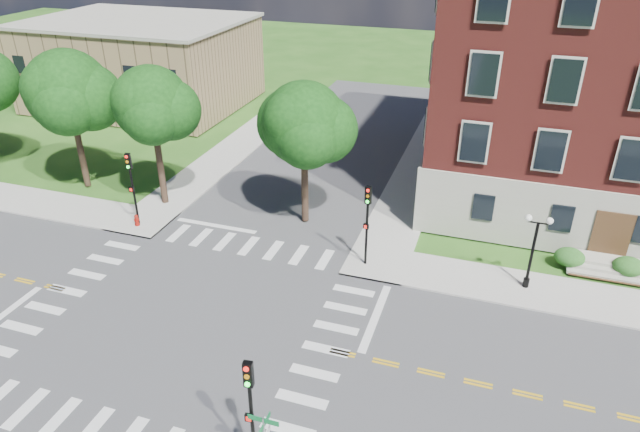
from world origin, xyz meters
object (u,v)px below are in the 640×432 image
(traffic_signal_ne, at_px, (367,216))
(twin_lamp_west, at_px, (533,248))
(traffic_signal_se, at_px, (250,402))
(traffic_signal_nw, at_px, (131,180))
(fire_hydrant, at_px, (137,220))

(traffic_signal_ne, relative_size, twin_lamp_west, 1.13)
(traffic_signal_se, xyz_separation_m, traffic_signal_nw, (-14.40, 14.03, 0.00))
(traffic_signal_nw, xyz_separation_m, fire_hydrant, (0.03, -0.20, -2.72))
(traffic_signal_se, bearing_deg, fire_hydrant, 136.10)
(traffic_signal_ne, height_order, twin_lamp_west, traffic_signal_ne)
(traffic_signal_ne, xyz_separation_m, fire_hydrant, (-14.83, -0.26, -2.72))
(traffic_signal_nw, distance_m, fire_hydrant, 2.73)
(traffic_signal_se, xyz_separation_m, twin_lamp_west, (9.09, 14.64, -0.66))
(traffic_signal_ne, height_order, traffic_signal_nw, same)
(traffic_signal_nw, bearing_deg, traffic_signal_ne, 0.24)
(traffic_signal_nw, xyz_separation_m, twin_lamp_west, (23.49, 0.61, -0.66))
(traffic_signal_se, bearing_deg, twin_lamp_west, 58.17)
(traffic_signal_se, height_order, traffic_signal_nw, same)
(traffic_signal_ne, bearing_deg, traffic_signal_nw, -179.76)
(traffic_signal_nw, bearing_deg, traffic_signal_se, -44.25)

